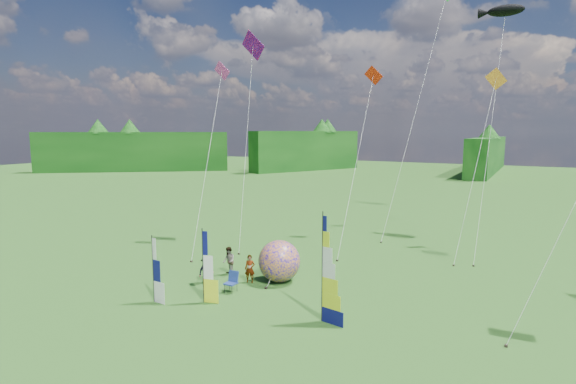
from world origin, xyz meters
The scene contains 17 objects.
ground centered at (0.00, 0.00, 0.00)m, with size 220.00×220.00×0.00m, color #3B7A2F.
treeline_ring centered at (0.00, 0.00, 4.00)m, with size 210.00×210.00×8.00m, color #246019, non-canonical shape.
feather_banner_main centered at (1.57, 2.52, 2.41)m, with size 1.30×0.10×4.81m, color #0D0E57, non-canonical shape.
side_banner_left centered at (-4.50, 1.68, 1.81)m, with size 1.01×0.10×3.63m, color yellow, non-canonical shape.
side_banner_far centered at (-6.71, 0.52, 1.64)m, with size 0.97×0.10×3.27m, color white, non-canonical shape.
bol_inflatable centered at (-2.81, 6.22, 1.18)m, with size 2.37×2.37×2.37m, color #0B009C.
spectator_a centered at (-4.17, 5.26, 0.79)m, with size 0.58×0.38×1.58m, color #66594C.
spectator_b centered at (-5.99, 5.75, 0.85)m, with size 0.82×0.41×1.69m, color #66594C.
spectator_c centered at (-6.21, 3.94, 0.77)m, with size 0.99×0.37×1.54m, color #66594C.
spectator_d centered at (-3.34, 6.53, 0.81)m, with size 0.95×0.39×1.63m, color #66594C.
camp_chair centered at (-4.18, 3.48, 0.55)m, with size 0.64×0.64×1.11m, color navy, non-canonical shape.
kite_whale centered at (6.45, 20.62, 9.85)m, with size 3.23×15.07×19.70m, color black, non-canonical shape.
kite_rainbow_delta centered at (-9.35, 12.60, 8.55)m, with size 6.38×9.68×17.09m, color red, non-canonical shape.
small_kite_red centered at (-1.97, 16.03, 7.09)m, with size 3.43×11.52×14.17m, color red, non-canonical shape.
small_kite_orange centered at (5.90, 17.90, 6.78)m, with size 3.79×10.18×13.56m, color orange, non-canonical shape.
small_kite_pink centered at (-10.79, 9.90, 7.12)m, with size 4.59×8.88×14.25m, color #E33BA1, non-canonical shape.
small_kite_green centered at (0.47, 23.11, 10.91)m, with size 4.34×13.14×21.81m, color green, non-canonical shape.
Camera 1 is at (9.62, -14.94, 8.42)m, focal length 28.00 mm.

